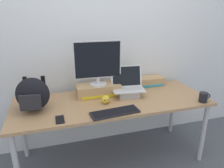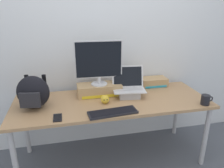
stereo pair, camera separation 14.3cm
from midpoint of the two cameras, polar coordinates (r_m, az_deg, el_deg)
ground_plane at (r=2.66m, az=-1.63°, el=-18.76°), size 20.00×20.00×0.00m
back_wall at (r=2.56m, az=-4.73°, el=11.79°), size 7.00×0.10×2.60m
desk at (r=2.30m, az=-1.79°, el=-5.73°), size 2.02×0.75×0.73m
toner_box_yellow at (r=2.39m, az=-5.34°, el=-1.55°), size 0.48×0.21×0.12m
desktop_monitor at (r=2.29m, az=-5.59°, el=5.72°), size 0.50×0.18×0.48m
open_laptop at (r=2.36m, az=2.44°, el=-1.51°), size 0.37×0.28×0.32m
external_keyboard at (r=2.00m, az=-1.28°, el=-7.49°), size 0.47×0.19×0.02m
messenger_backpack at (r=2.16m, az=-21.97°, el=-2.56°), size 0.34×0.29×0.32m
coffee_mug at (r=2.38m, az=21.38°, el=-3.28°), size 0.13×0.09×0.10m
cell_phone at (r=1.97m, az=-15.63°, el=-9.01°), size 0.08×0.14×0.01m
plush_toy at (r=2.18m, az=-3.61°, el=-4.15°), size 0.09×0.09×0.09m
toner_box_cyan at (r=2.72m, az=8.57°, el=0.80°), size 0.32×0.18×0.10m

